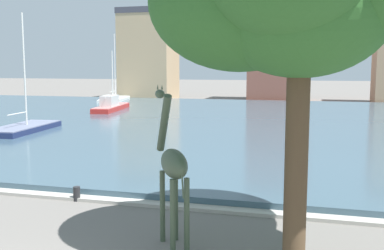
# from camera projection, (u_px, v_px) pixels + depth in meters

# --- Properties ---
(harbor_water) EXTENTS (91.64, 45.07, 0.33)m
(harbor_water) POSITION_uv_depth(u_px,v_px,m) (233.00, 121.00, 37.48)
(harbor_water) COLOR #3D5666
(harbor_water) RESTS_ON ground
(quay_edge_coping) EXTENTS (91.64, 0.50, 0.12)m
(quay_edge_coping) POSITION_uv_depth(u_px,v_px,m) (115.00, 201.00, 15.69)
(quay_edge_coping) COLOR #ADA89E
(quay_edge_coping) RESTS_ON ground
(giraffe_statue) EXTENTS (1.61, 2.13, 4.12)m
(giraffe_statue) POSITION_uv_depth(u_px,v_px,m) (173.00, 166.00, 11.70)
(giraffe_statue) COLOR #3D4C38
(giraffe_statue) RESTS_ON ground
(sailboat_white) EXTENTS (4.35, 9.99, 8.66)m
(sailboat_white) POSITION_uv_depth(u_px,v_px,m) (116.00, 100.00, 58.74)
(sailboat_white) COLOR white
(sailboat_white) RESTS_ON ground
(sailboat_red) EXTENTS (2.89, 8.94, 6.15)m
(sailboat_red) POSITION_uv_depth(u_px,v_px,m) (113.00, 107.00, 45.80)
(sailboat_red) COLOR red
(sailboat_red) RESTS_ON ground
(sailboat_navy) EXTENTS (2.95, 7.61, 8.11)m
(sailboat_navy) POSITION_uv_depth(u_px,v_px,m) (28.00, 129.00, 31.25)
(sailboat_navy) COLOR navy
(sailboat_navy) RESTS_ON ground
(shade_tree) EXTENTS (6.68, 6.50, 7.81)m
(shade_tree) POSITION_uv_depth(u_px,v_px,m) (291.00, 2.00, 10.63)
(shade_tree) COLOR brown
(shade_tree) RESTS_ON ground
(mooring_bollard) EXTENTS (0.24, 0.24, 0.50)m
(mooring_bollard) POSITION_uv_depth(u_px,v_px,m) (77.00, 194.00, 15.88)
(mooring_bollard) COLOR #232326
(mooring_bollard) RESTS_ON ground
(townhouse_tall_gabled) EXTENTS (7.45, 6.09, 12.61)m
(townhouse_tall_gabled) POSITION_uv_depth(u_px,v_px,m) (149.00, 54.00, 65.30)
(townhouse_tall_gabled) COLOR tan
(townhouse_tall_gabled) RESTS_ON ground
(townhouse_narrow_midrow) EXTENTS (8.04, 7.76, 13.27)m
(townhouse_narrow_midrow) POSITION_uv_depth(u_px,v_px,m) (280.00, 51.00, 61.97)
(townhouse_narrow_midrow) COLOR #8E5142
(townhouse_narrow_midrow) RESTS_ON ground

